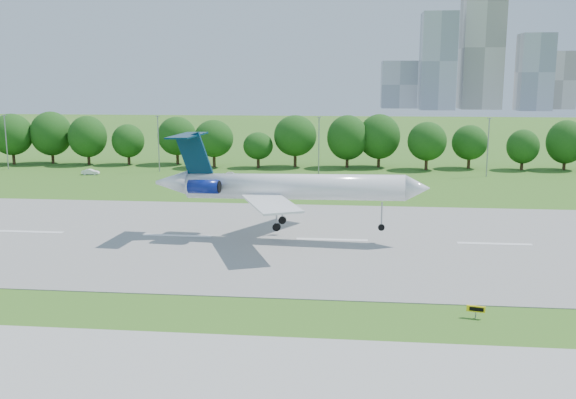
# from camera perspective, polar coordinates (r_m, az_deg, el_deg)

# --- Properties ---
(ground) EXTENTS (600.00, 600.00, 0.00)m
(ground) POSITION_cam_1_polar(r_m,az_deg,el_deg) (61.72, -16.13, -8.74)
(ground) COLOR #32631A
(ground) RESTS_ON ground
(runway) EXTENTS (400.00, 45.00, 0.08)m
(runway) POSITION_cam_1_polar(r_m,az_deg,el_deg) (84.39, -9.80, -3.21)
(runway) COLOR gray
(runway) RESTS_ON ground
(tree_line) EXTENTS (288.40, 8.40, 10.40)m
(tree_line) POSITION_cam_1_polar(r_m,az_deg,el_deg) (148.17, -2.84, 5.30)
(tree_line) COLOR #382314
(tree_line) RESTS_ON ground
(light_poles) EXTENTS (175.90, 0.25, 12.19)m
(light_poles) POSITION_cam_1_polar(r_m,az_deg,el_deg) (138.77, -4.50, 4.98)
(light_poles) COLOR gray
(light_poles) RESTS_ON ground
(skyline) EXTENTS (127.00, 52.00, 80.00)m
(skyline) POSITION_cam_1_polar(r_m,az_deg,el_deg) (451.19, 16.24, 11.60)
(skyline) COLOR #B2B2B7
(skyline) RESTS_ON ground
(airliner) EXTENTS (34.98, 25.49, 11.99)m
(airliner) POSITION_cam_1_polar(r_m,az_deg,el_deg) (80.51, -0.69, 1.26)
(airliner) COLOR white
(airliner) RESTS_ON ground
(taxi_sign_right) EXTENTS (1.56, 0.52, 1.10)m
(taxi_sign_right) POSITION_cam_1_polar(r_m,az_deg,el_deg) (57.55, 16.36, -9.33)
(taxi_sign_right) COLOR gray
(taxi_sign_right) RESTS_ON ground
(service_vehicle_a) EXTENTS (3.72, 1.67, 1.19)m
(service_vehicle_a) POSITION_cam_1_polar(r_m,az_deg,el_deg) (142.49, -17.15, 2.35)
(service_vehicle_a) COLOR white
(service_vehicle_a) RESTS_ON ground
(service_vehicle_b) EXTENTS (3.78, 2.22, 1.21)m
(service_vehicle_b) POSITION_cam_1_polar(r_m,az_deg,el_deg) (133.03, -5.04, 2.23)
(service_vehicle_b) COLOR white
(service_vehicle_b) RESTS_ON ground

